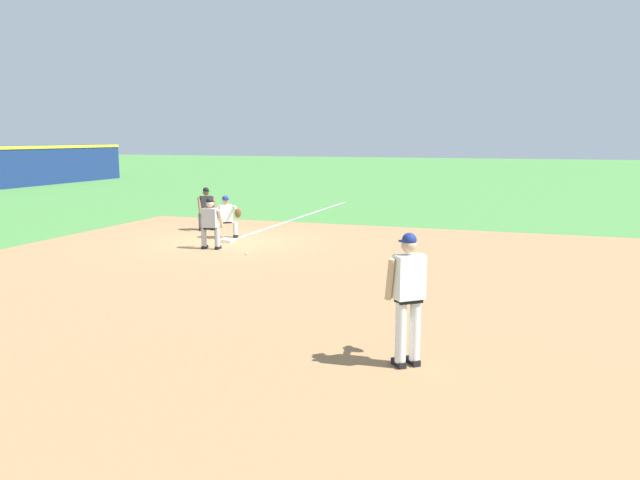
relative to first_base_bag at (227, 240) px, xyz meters
name	(u,v)px	position (x,y,z in m)	size (l,w,h in m)	color
ground_plane	(227,242)	(0.00, 0.00, -0.04)	(160.00, 160.00, 0.00)	#47843D
infield_dirt_patch	(284,281)	(-4.23, -3.58, -0.04)	(18.00, 18.00, 0.01)	#9E754C
foul_line_stripe	(299,217)	(6.07, 0.00, -0.04)	(12.13, 0.10, 0.00)	white
first_base_bag	(227,240)	(0.00, 0.00, 0.00)	(0.38, 0.38, 0.09)	white
baseball	(247,253)	(-1.68, -1.45, -0.01)	(0.07, 0.07, 0.07)	white
pitcher	(408,291)	(-8.42, -7.15, 1.01)	(0.85, 0.56, 1.86)	black
first_baseman	(227,215)	(0.61, 0.32, 0.69)	(0.77, 1.07, 1.34)	black
baserunner	(210,221)	(-1.25, -0.14, 0.75)	(0.48, 0.62, 1.46)	black
umpire	(206,207)	(1.92, 1.76, 0.75)	(0.66, 0.68, 1.46)	black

